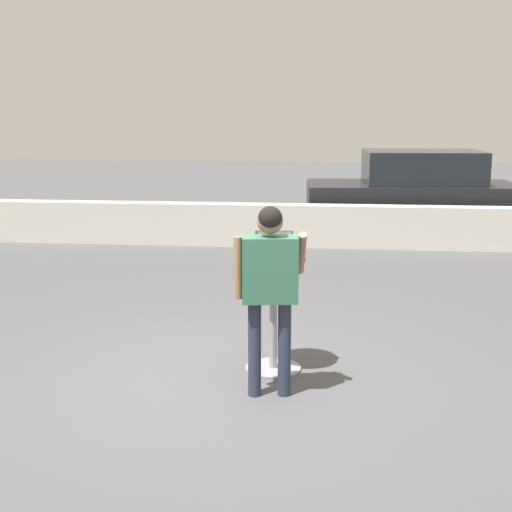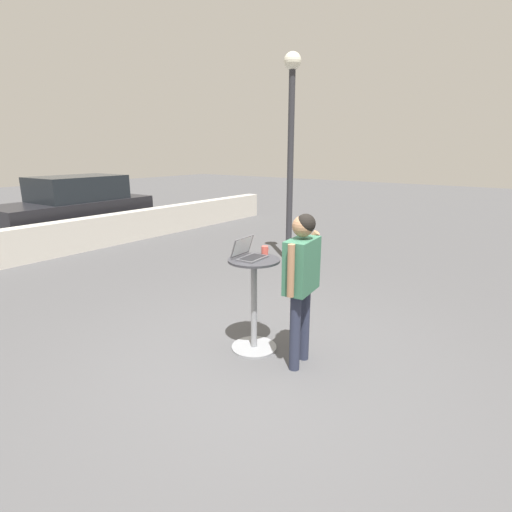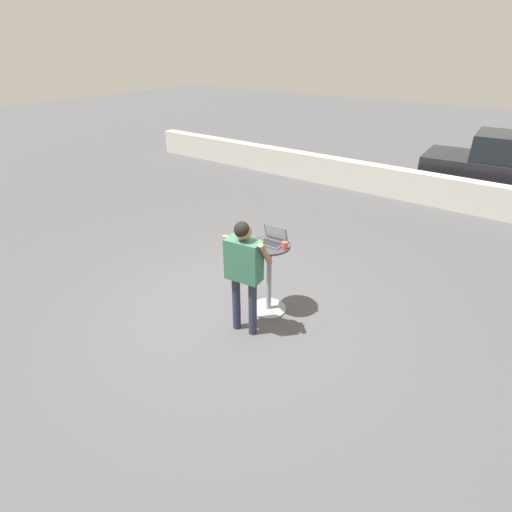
{
  "view_description": "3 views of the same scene",
  "coord_description": "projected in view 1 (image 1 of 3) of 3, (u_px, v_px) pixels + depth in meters",
  "views": [
    {
      "loc": [
        0.78,
        -5.88,
        2.42
      ],
      "look_at": [
        0.18,
        0.07,
        1.14
      ],
      "focal_mm": 50.0,
      "sensor_mm": 36.0,
      "label": 1
    },
    {
      "loc": [
        -3.03,
        -2.15,
        2.22
      ],
      "look_at": [
        0.13,
        0.21,
        1.17
      ],
      "focal_mm": 28.0,
      "sensor_mm": 36.0,
      "label": 2
    },
    {
      "loc": [
        3.01,
        -3.64,
        3.49
      ],
      "look_at": [
        0.17,
        0.25,
        0.9
      ],
      "focal_mm": 28.0,
      "sensor_mm": 36.0,
      "label": 3
    }
  ],
  "objects": [
    {
      "name": "laptop",
      "position": [
        274.0,
        250.0,
        6.46
      ],
      "size": [
        0.36,
        0.3,
        0.23
      ],
      "color": "#515156",
      "rests_on": "cafe_table"
    },
    {
      "name": "cafe_table",
      "position": [
        273.0,
        310.0,
        6.51
      ],
      "size": [
        0.57,
        0.57,
        1.07
      ],
      "color": "gray",
      "rests_on": "ground_plane"
    },
    {
      "name": "pavement_kerb",
      "position": [
        282.0,
        225.0,
        12.33
      ],
      "size": [
        16.19,
        0.35,
        0.73
      ],
      "color": "beige",
      "rests_on": "ground_plane"
    },
    {
      "name": "standing_person",
      "position": [
        270.0,
        277.0,
        5.84
      ],
      "size": [
        0.6,
        0.41,
        1.62
      ],
      "color": "#282D42",
      "rests_on": "ground_plane"
    },
    {
      "name": "coffee_mug",
      "position": [
        299.0,
        252.0,
        6.39
      ],
      "size": [
        0.11,
        0.08,
        0.1
      ],
      "color": "#C14C42",
      "rests_on": "cafe_table"
    },
    {
      "name": "parked_car_near_street",
      "position": [
        414.0,
        192.0,
        13.41
      ],
      "size": [
        3.98,
        1.95,
        1.57
      ],
      "color": "black",
      "rests_on": "ground_plane"
    },
    {
      "name": "ground_plane",
      "position": [
        235.0,
        383.0,
        6.3
      ],
      "size": [
        50.0,
        50.0,
        0.0
      ],
      "primitive_type": "plane",
      "color": "#4C4C4F"
    }
  ]
}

